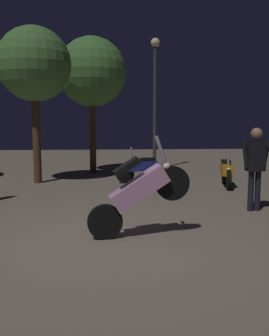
{
  "coord_description": "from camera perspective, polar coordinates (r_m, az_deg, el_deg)",
  "views": [
    {
      "loc": [
        0.05,
        -5.39,
        1.81
      ],
      "look_at": [
        0.53,
        1.16,
        1.0
      ],
      "focal_mm": 38.01,
      "sensor_mm": 36.0,
      "label": 1
    }
  ],
  "objects": [
    {
      "name": "tree_left_bg",
      "position": [
        11.45,
        -15.79,
        15.57
      ],
      "size": [
        2.21,
        2.21,
        4.69
      ],
      "color": "#4C331E",
      "rests_on": "ground_plane"
    },
    {
      "name": "motorcycle_orange_parked_right",
      "position": [
        10.68,
        14.53,
        -0.56
      ],
      "size": [
        0.49,
        1.64,
        1.11
      ],
      "rotation": [
        0.0,
        0.0,
        4.5
      ],
      "color": "black",
      "rests_on": "ground_plane"
    },
    {
      "name": "motorcycle_blue_parked_left",
      "position": [
        11.13,
        1.21,
        -0.03
      ],
      "size": [
        1.62,
        0.57,
        1.11
      ],
      "rotation": [
        0.0,
        0.0,
        3.43
      ],
      "color": "black",
      "rests_on": "ground_plane"
    },
    {
      "name": "ground_plane",
      "position": [
        5.69,
        -4.62,
        -11.56
      ],
      "size": [
        40.0,
        40.0,
        0.0
      ],
      "primitive_type": "plane",
      "color": "#756656"
    },
    {
      "name": "streetlamp_near",
      "position": [
        14.37,
        3.3,
        12.78
      ],
      "size": [
        0.36,
        0.36,
        5.13
      ],
      "color": "#38383D",
      "rests_on": "ground_plane"
    },
    {
      "name": "tree_right_bg",
      "position": [
        13.36,
        -6.86,
        14.96
      ],
      "size": [
        2.48,
        2.48,
        4.92
      ],
      "color": "#4C331E",
      "rests_on": "ground_plane"
    },
    {
      "name": "person_rider_beside",
      "position": [
        7.78,
        18.82,
        1.0
      ],
      "size": [
        0.67,
        0.3,
        1.74
      ],
      "rotation": [
        0.0,
        0.0,
        1.74
      ],
      "color": "black",
      "rests_on": "ground_plane"
    },
    {
      "name": "motorcycle_pink_foreground",
      "position": [
        5.67,
        0.69,
        -3.8
      ],
      "size": [
        1.66,
        0.41,
        1.63
      ],
      "rotation": [
        0.0,
        0.0,
        0.12
      ],
      "color": "black",
      "rests_on": "ground_plane"
    }
  ]
}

